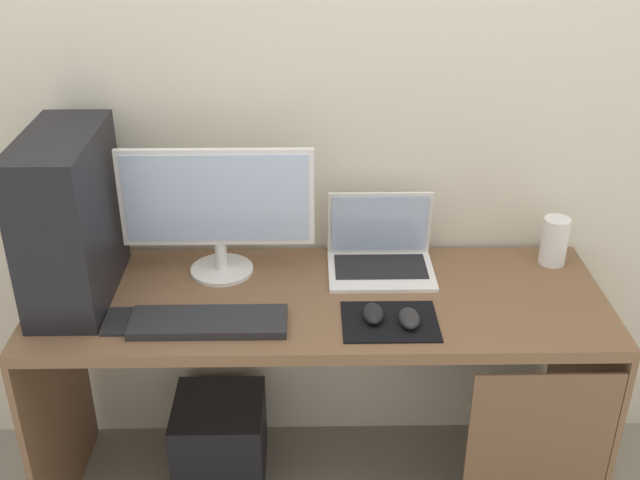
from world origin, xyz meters
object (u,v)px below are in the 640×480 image
at_px(mouse_left, 373,314).
at_px(subwoofer, 220,439).
at_px(mouse_right, 409,318).
at_px(pc_tower, 69,218).
at_px(speaker, 554,241).
at_px(monitor, 217,208).
at_px(keyboard, 209,322).
at_px(laptop, 380,254).
at_px(cell_phone, 118,322).

bearing_deg(mouse_left, subwoofer, 155.74).
bearing_deg(mouse_right, pc_tower, 168.92).
bearing_deg(speaker, subwoofer, -174.47).
bearing_deg(mouse_left, speaker, 28.62).
bearing_deg(mouse_right, subwoofer, 157.26).
xyz_separation_m(pc_tower, monitor, (0.39, 0.11, -0.02)).
bearing_deg(keyboard, laptop, 32.50).
distance_m(speaker, mouse_right, 0.59).
relative_size(pc_tower, mouse_right, 4.98).
relative_size(pc_tower, laptop, 1.51).
relative_size(mouse_left, mouse_right, 1.00).
xyz_separation_m(pc_tower, keyboard, (0.39, -0.18, -0.23)).
relative_size(pc_tower, monitor, 0.85).
bearing_deg(mouse_right, keyboard, 179.47).
bearing_deg(speaker, laptop, -177.40).
height_order(pc_tower, speaker, pc_tower).
distance_m(laptop, cell_phone, 0.79).
bearing_deg(speaker, monitor, -177.26).
distance_m(laptop, mouse_left, 0.29).
bearing_deg(mouse_left, keyboard, -177.41).
xyz_separation_m(mouse_right, subwoofer, (-0.57, 0.24, -0.63)).
relative_size(mouse_left, cell_phone, 0.74).
height_order(speaker, cell_phone, speaker).
bearing_deg(laptop, cell_phone, -158.28).
bearing_deg(monitor, pc_tower, -164.43).
bearing_deg(pc_tower, mouse_right, -11.08).
height_order(laptop, mouse_right, laptop).
distance_m(mouse_left, subwoofer, 0.81).
bearing_deg(subwoofer, pc_tower, -170.99).
xyz_separation_m(speaker, cell_phone, (-1.27, -0.32, -0.07)).
xyz_separation_m(keyboard, mouse_right, (0.54, -0.01, 0.01)).
height_order(keyboard, subwoofer, keyboard).
xyz_separation_m(pc_tower, mouse_left, (0.83, -0.16, -0.22)).
xyz_separation_m(laptop, subwoofer, (-0.52, -0.08, -0.65)).
bearing_deg(pc_tower, cell_phone, -48.81).
bearing_deg(monitor, cell_phone, -133.49).
bearing_deg(cell_phone, mouse_left, 0.21).
height_order(cell_phone, subwoofer, cell_phone).
relative_size(pc_tower, cell_phone, 3.68).
xyz_separation_m(speaker, mouse_left, (-0.58, -0.31, -0.05)).
bearing_deg(mouse_right, speaker, 35.21).
bearing_deg(cell_phone, monitor, 46.51).
height_order(monitor, mouse_left, monitor).
distance_m(speaker, cell_phone, 1.31).
xyz_separation_m(monitor, subwoofer, (-0.04, -0.05, -0.82)).
bearing_deg(pc_tower, speaker, 6.42).
height_order(monitor, laptop, monitor).
bearing_deg(keyboard, monitor, 88.66).
bearing_deg(laptop, speaker, 2.60).
distance_m(laptop, mouse_right, 0.32).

